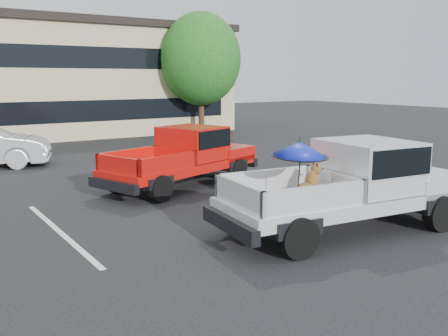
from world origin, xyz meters
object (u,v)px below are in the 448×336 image
Objects in this scene: tree_right at (201,59)px; tree_back at (98,59)px; silver_pickup at (359,180)px; red_pickup at (189,153)px.

tree_back reaches higher than tree_right.
silver_pickup is at bearing -98.23° from tree_back.
tree_right is 1.15× the size of silver_pickup.
silver_pickup is (-3.66, -25.26, -3.36)m from tree_back.
tree_back reaches higher than red_pickup.
tree_back reaches higher than silver_pickup.
tree_back is at bearing 88.82° from silver_pickup.
tree_right is at bearing 75.97° from silver_pickup.
silver_pickup reaches higher than red_pickup.
silver_pickup is 5.92m from red_pickup.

